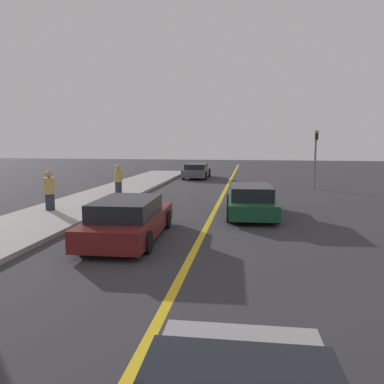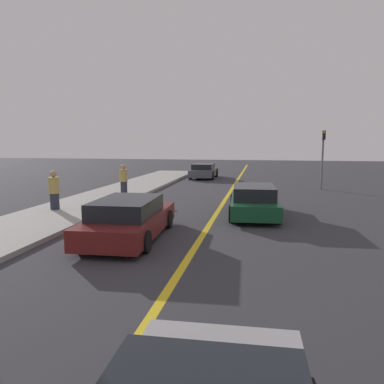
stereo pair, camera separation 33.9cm
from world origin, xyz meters
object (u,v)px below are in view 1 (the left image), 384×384
at_px(car_far_distant, 251,201).
at_px(pedestrian_near_curb, 49,191).
at_px(car_ahead_center, 128,219).
at_px(pedestrian_mid_group, 118,179).
at_px(traffic_light, 316,153).
at_px(car_parked_left_lot, 197,171).

relative_size(car_far_distant, pedestrian_near_curb, 2.74).
distance_m(car_ahead_center, pedestrian_mid_group, 8.94).
relative_size(car_ahead_center, car_far_distant, 1.08).
bearing_deg(pedestrian_near_curb, traffic_light, 39.57).
xyz_separation_m(pedestrian_mid_group, traffic_light, (10.92, 5.00, 1.31)).
distance_m(car_far_distant, traffic_light, 10.07).
bearing_deg(pedestrian_mid_group, car_ahead_center, -68.22).
bearing_deg(car_ahead_center, pedestrian_mid_group, 109.51).
relative_size(car_parked_left_lot, pedestrian_near_curb, 2.59).
xyz_separation_m(car_ahead_center, pedestrian_near_curb, (-4.45, 3.34, 0.34)).
relative_size(car_parked_left_lot, traffic_light, 1.17).
bearing_deg(car_far_distant, pedestrian_mid_group, 146.09).
height_order(car_ahead_center, car_parked_left_lot, car_ahead_center).
height_order(car_parked_left_lot, pedestrian_near_curb, pedestrian_near_curb).
relative_size(pedestrian_mid_group, traffic_light, 0.44).
bearing_deg(car_parked_left_lot, pedestrian_mid_group, -104.03).
height_order(car_ahead_center, pedestrian_mid_group, pedestrian_mid_group).
distance_m(car_ahead_center, car_far_distant, 5.56).
bearing_deg(traffic_light, pedestrian_mid_group, -155.39).
xyz_separation_m(car_ahead_center, car_parked_left_lot, (-0.62, 19.00, -0.03)).
height_order(pedestrian_near_curb, traffic_light, traffic_light).
xyz_separation_m(pedestrian_near_curb, traffic_light, (12.05, 9.96, 1.29)).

